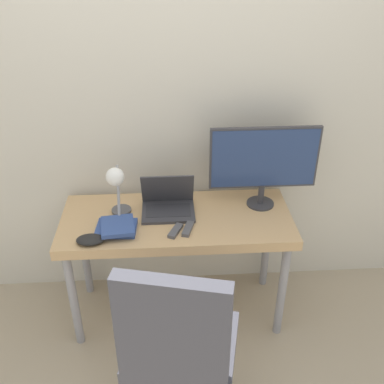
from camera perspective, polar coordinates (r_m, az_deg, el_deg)
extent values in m
plane|color=tan|center=(2.86, -1.50, -18.65)|extent=(12.00, 12.00, 0.00)
cube|color=beige|center=(2.63, -2.45, 11.41)|extent=(8.00, 0.05, 2.60)
cube|color=tan|center=(2.60, -1.96, -3.73)|extent=(1.32, 0.56, 0.06)
cylinder|color=gray|center=(2.71, -14.81, -13.09)|extent=(0.05, 0.05, 0.67)
cylinder|color=gray|center=(2.74, 11.35, -12.15)|extent=(0.05, 0.05, 0.67)
cylinder|color=gray|center=(3.04, -13.49, -7.38)|extent=(0.05, 0.05, 0.67)
cylinder|color=gray|center=(3.06, 9.44, -6.60)|extent=(0.05, 0.05, 0.67)
cube|color=#38383D|center=(2.61, -3.03, -2.53)|extent=(0.30, 0.23, 0.02)
cube|color=#2D2D33|center=(2.60, -3.04, -2.34)|extent=(0.26, 0.14, 0.00)
cube|color=#38383D|center=(2.61, -3.13, 0.42)|extent=(0.30, 0.10, 0.21)
cube|color=black|center=(2.61, -3.13, 0.39)|extent=(0.27, 0.08, 0.19)
cylinder|color=#333338|center=(2.72, 8.65, -1.44)|extent=(0.16, 0.16, 0.01)
cylinder|color=#333338|center=(2.69, 8.76, -0.22)|extent=(0.04, 0.04, 0.12)
cube|color=#333338|center=(2.58, 9.15, 4.31)|extent=(0.62, 0.02, 0.37)
cube|color=navy|center=(2.57, 9.21, 4.19)|extent=(0.60, 0.00, 0.35)
cylinder|color=#4C4C51|center=(2.65, -8.94, -2.31)|extent=(0.11, 0.11, 0.02)
cylinder|color=#99999E|center=(2.52, -9.33, -0.23)|extent=(0.02, 0.15, 0.30)
sphere|color=white|center=(2.39, -9.75, 1.92)|extent=(0.10, 0.10, 0.10)
sphere|color=black|center=(2.71, 1.77, -21.55)|extent=(0.05, 0.05, 0.05)
sphere|color=black|center=(2.70, -5.39, -22.25)|extent=(0.05, 0.05, 0.05)
cylinder|color=#2D2D33|center=(2.39, -1.20, -22.83)|extent=(0.04, 0.04, 0.39)
cube|color=#4C4C56|center=(2.20, -1.27, -19.11)|extent=(0.57, 0.54, 0.09)
cube|color=#4C4C56|center=(1.85, -2.51, -17.27)|extent=(0.46, 0.17, 0.53)
cube|color=#334C8C|center=(2.49, -9.57, -4.55)|extent=(0.23, 0.17, 0.03)
cube|color=#334C8C|center=(2.46, -9.43, -4.29)|extent=(0.20, 0.21, 0.02)
cube|color=#4C4C51|center=(2.45, -2.11, -4.94)|extent=(0.09, 0.14, 0.02)
cube|color=#4C4C51|center=(2.46, -0.52, -4.70)|extent=(0.08, 0.14, 0.02)
ellipsoid|color=black|center=(2.43, -12.80, -5.92)|extent=(0.15, 0.10, 0.04)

